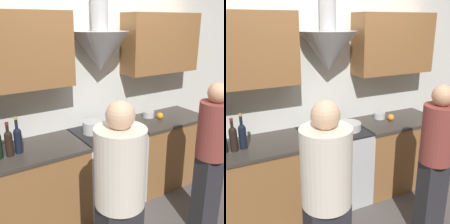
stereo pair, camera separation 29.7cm
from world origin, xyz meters
The scene contains 13 objects.
ground_plane centered at (0.00, 0.00, 0.00)m, with size 12.00×12.00×0.00m, color #4C4744.
wall_back centered at (-0.02, 0.60, 1.47)m, with size 8.40×0.62×2.60m.
counter_left centered at (-0.93, 0.34, 0.44)m, with size 1.15×0.62×0.89m.
counter_right centered at (0.86, 0.34, 0.44)m, with size 1.02×0.62×0.89m.
stove_range centered at (0.00, 0.34, 0.45)m, with size 0.72×0.60×0.89m.
wine_bottle_4 centered at (-1.06, 0.30, 1.02)m, with size 0.07×0.07×0.32m.
wine_bottle_5 centered at (-0.97, 0.32, 1.03)m, with size 0.07×0.07×0.35m.
stock_pot centered at (-0.16, 0.38, 0.95)m, with size 0.22×0.22×0.13m.
mixing_bowl centered at (0.16, 0.30, 0.93)m, with size 0.29×0.29×0.08m.
orange_fruit centered at (0.77, 0.33, 0.93)m, with size 0.08×0.08×0.08m.
saucepan centered at (0.70, 0.46, 0.92)m, with size 0.14×0.14×0.08m.
person_foreground_left centered at (-0.61, -0.81, 0.88)m, with size 0.34×0.34×1.60m.
person_foreground_right centered at (0.58, -0.61, 0.85)m, with size 0.30×0.30×1.54m.
Camera 1 is at (-1.52, -2.15, 2.06)m, focal length 45.00 mm.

